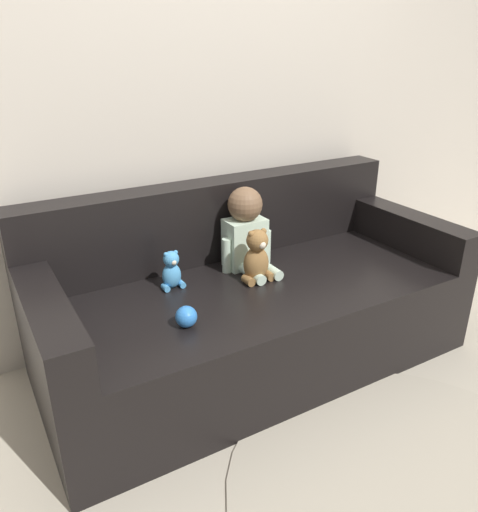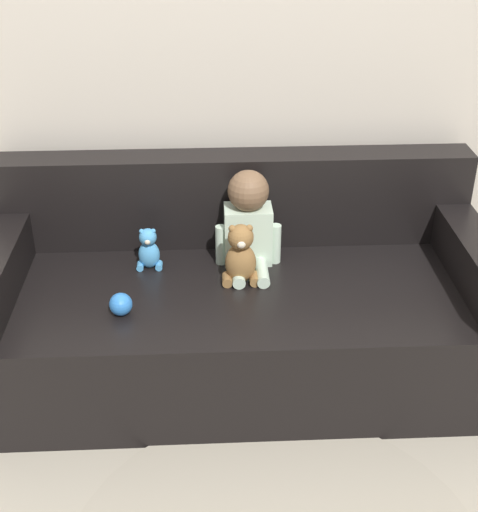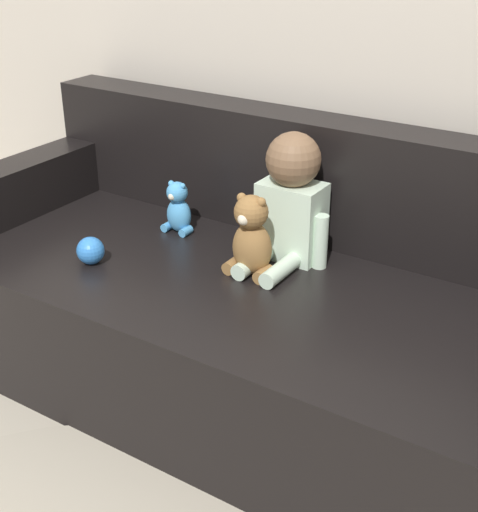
% 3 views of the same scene
% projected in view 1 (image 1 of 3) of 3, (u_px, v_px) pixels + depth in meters
% --- Properties ---
extents(ground_plane, '(12.00, 12.00, 0.00)m').
position_uv_depth(ground_plane, '(255.00, 359.00, 2.67)').
color(ground_plane, '#B7AD99').
extents(wall_back, '(8.00, 0.05, 2.60)m').
position_uv_depth(wall_back, '(201.00, 96.00, 2.60)').
color(wall_back, beige).
rests_on(wall_back, ground_plane).
extents(couch, '(2.15, 0.96, 0.89)m').
position_uv_depth(couch, '(250.00, 304.00, 2.59)').
color(couch, black).
rests_on(couch, ground_plane).
extents(person_baby, '(0.29, 0.34, 0.43)m').
position_uv_depth(person_baby, '(246.00, 231.00, 2.57)').
color(person_baby, silver).
rests_on(person_baby, couch).
extents(teddy_bear_brown, '(0.16, 0.12, 0.27)m').
position_uv_depth(teddy_bear_brown, '(257.00, 257.00, 2.45)').
color(teddy_bear_brown, olive).
rests_on(teddy_bear_brown, couch).
extents(plush_toy_side, '(0.11, 0.09, 0.19)m').
position_uv_depth(plush_toy_side, '(172.00, 271.00, 2.39)').
color(plush_toy_side, '#4C9EDB').
rests_on(plush_toy_side, couch).
extents(toy_ball, '(0.09, 0.09, 0.09)m').
position_uv_depth(toy_ball, '(186.00, 317.00, 2.08)').
color(toy_ball, '#337FDB').
rests_on(toy_ball, couch).
extents(floor_rug, '(1.45, 1.45, 0.01)m').
position_uv_depth(floor_rug, '(417.00, 490.00, 1.88)').
color(floor_rug, '#B2A893').
rests_on(floor_rug, ground_plane).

